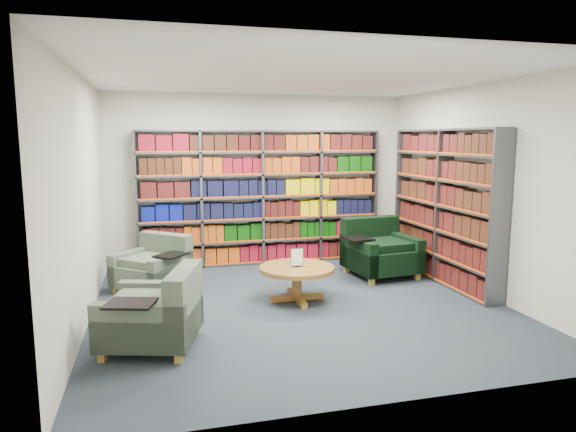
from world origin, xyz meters
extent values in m
cube|color=black|center=(0.00, 0.00, -0.01)|extent=(5.00, 5.00, 0.01)
cube|color=white|center=(0.00, 0.00, 2.80)|extent=(5.00, 5.00, 0.01)
cube|color=beige|center=(0.00, 2.50, 1.40)|extent=(5.00, 0.01, 2.80)
cube|color=beige|center=(0.00, -2.50, 1.40)|extent=(5.00, 0.01, 2.80)
cube|color=beige|center=(-2.50, 0.00, 1.40)|extent=(0.01, 5.00, 2.80)
cube|color=beige|center=(2.50, 0.00, 1.40)|extent=(0.01, 5.00, 2.80)
cube|color=#47494F|center=(0.00, 2.34, 1.10)|extent=(4.00, 0.28, 2.20)
cube|color=silver|center=(0.00, 2.47, 1.10)|extent=(4.00, 0.02, 2.20)
cube|color=#D84C0A|center=(0.00, 2.21, 1.10)|extent=(4.00, 0.01, 2.20)
cube|color=#063304|center=(0.00, 2.34, 0.18)|extent=(3.88, 0.21, 0.29)
cube|color=#390F0D|center=(0.00, 2.34, 0.54)|extent=(3.88, 0.21, 0.29)
cube|color=#040D69|center=(0.00, 2.34, 0.91)|extent=(3.88, 0.21, 0.29)
cube|color=#390F0D|center=(0.00, 2.34, 1.28)|extent=(3.88, 0.21, 0.29)
cube|color=#33170C|center=(0.00, 2.34, 1.64)|extent=(3.88, 0.21, 0.29)
cube|color=maroon|center=(0.00, 2.34, 2.01)|extent=(3.88, 0.21, 0.29)
cube|color=#47494F|center=(2.34, 0.60, 1.10)|extent=(0.28, 2.50, 2.20)
cube|color=silver|center=(2.47, 0.60, 1.10)|extent=(0.02, 2.50, 2.20)
cube|color=#D84C0A|center=(2.21, 0.60, 1.10)|extent=(0.02, 2.50, 2.20)
cube|color=#33170C|center=(2.34, 0.60, 0.18)|extent=(0.21, 2.38, 0.29)
cube|color=#33170C|center=(2.34, 0.60, 0.54)|extent=(0.21, 2.38, 0.29)
cube|color=#390F0D|center=(2.34, 0.60, 0.91)|extent=(0.21, 2.38, 0.29)
cube|color=#33170C|center=(2.34, 0.60, 1.28)|extent=(0.21, 2.38, 0.29)
cube|color=#33170C|center=(2.34, 0.60, 1.64)|extent=(0.21, 2.38, 0.29)
cube|color=#390F0D|center=(2.34, 0.60, 2.01)|extent=(0.21, 2.38, 0.29)
cube|color=#0A2633|center=(-1.80, 1.15, 0.24)|extent=(1.16, 1.16, 0.29)
cube|color=#0A2633|center=(-1.59, 1.39, 0.42)|extent=(0.74, 0.68, 0.65)
cube|color=#0A2633|center=(-2.06, 1.38, 0.31)|extent=(0.64, 0.70, 0.44)
cube|color=#0A2633|center=(-1.54, 0.93, 0.31)|extent=(0.64, 0.70, 0.44)
cube|color=black|center=(-1.54, 0.86, 0.55)|extent=(0.50, 0.50, 0.02)
cube|color=olive|center=(-2.27, 1.12, 0.05)|extent=(0.09, 0.09, 0.09)
cube|color=olive|center=(-1.77, 0.68, 0.05)|extent=(0.09, 0.09, 0.09)
cube|color=olive|center=(-1.83, 1.63, 0.05)|extent=(0.09, 0.09, 0.09)
cube|color=olive|center=(-1.33, 1.19, 0.05)|extent=(0.09, 0.09, 0.09)
cube|color=black|center=(1.59, 1.05, 0.27)|extent=(1.04, 1.04, 0.33)
cube|color=black|center=(1.54, 1.41, 0.48)|extent=(0.96, 0.31, 0.75)
cube|color=black|center=(1.19, 1.01, 0.36)|extent=(0.25, 0.95, 0.50)
cube|color=black|center=(1.98, 1.09, 0.36)|extent=(0.25, 0.95, 0.50)
cube|color=black|center=(1.14, 0.95, 0.63)|extent=(0.40, 0.50, 0.03)
cube|color=olive|center=(1.24, 0.62, 0.05)|extent=(0.08, 0.08, 0.10)
cube|color=olive|center=(2.01, 0.71, 0.05)|extent=(0.08, 0.08, 0.10)
cube|color=olive|center=(1.16, 1.39, 0.05)|extent=(0.08, 0.08, 0.10)
cube|color=olive|center=(1.93, 1.48, 0.05)|extent=(0.08, 0.08, 0.10)
cube|color=#0A2633|center=(-1.80, -0.87, 0.26)|extent=(1.10, 1.10, 0.31)
cube|color=#0A2633|center=(-1.47, -0.97, 0.45)|extent=(0.44, 0.90, 0.71)
cube|color=#0A2633|center=(-1.69, -0.51, 0.33)|extent=(0.89, 0.38, 0.47)
cube|color=#0A2633|center=(-1.91, -1.22, 0.33)|extent=(0.89, 0.38, 0.47)
cube|color=black|center=(-1.97, -1.26, 0.59)|extent=(0.51, 0.44, 0.02)
cube|color=olive|center=(-2.04, -0.42, 0.05)|extent=(0.09, 0.09, 0.10)
cube|color=olive|center=(-2.25, -1.11, 0.05)|extent=(0.09, 0.09, 0.10)
cube|color=olive|center=(-1.35, -0.62, 0.05)|extent=(0.09, 0.09, 0.10)
cube|color=olive|center=(-1.56, -1.32, 0.05)|extent=(0.09, 0.09, 0.10)
cylinder|color=olive|center=(0.01, 0.19, 0.43)|extent=(0.96, 0.96, 0.05)
cylinder|color=olive|center=(0.01, 0.19, 0.21)|extent=(0.13, 0.13, 0.39)
cube|color=olive|center=(0.01, 0.19, 0.04)|extent=(0.70, 0.09, 0.06)
cube|color=olive|center=(0.01, 0.19, 0.04)|extent=(0.09, 0.70, 0.06)
cube|color=black|center=(0.01, 0.19, 0.46)|extent=(0.11, 0.05, 0.01)
cube|color=white|center=(0.01, 0.19, 0.57)|extent=(0.15, 0.01, 0.21)
cube|color=#145926|center=(0.01, 0.19, 0.57)|extent=(0.17, 0.00, 0.23)
camera|label=1|loc=(-1.71, -5.97, 2.07)|focal=32.00mm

